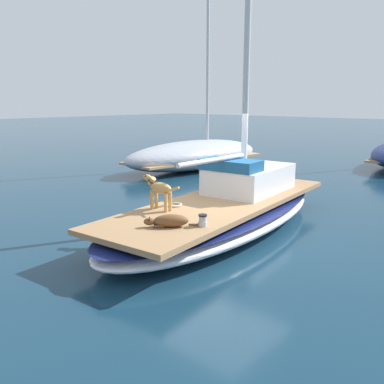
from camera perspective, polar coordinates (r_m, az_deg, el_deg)
The scene contains 9 objects.
ground_plane at distance 9.21m, azimuth 4.20°, elevation -5.14°, with size 120.00×120.00×0.00m, color #143347.
sailboat_main at distance 9.12m, azimuth 4.24°, elevation -3.14°, with size 3.29×7.47×0.66m.
mast_main at distance 9.44m, azimuth 6.88°, elevation 16.11°, with size 0.14×2.27×6.14m.
cabin_house at distance 9.91m, azimuth 7.66°, elevation 2.04°, with size 1.63×2.36×0.84m.
dog_brown at distance 7.12m, azimuth -3.20°, elevation -4.00°, with size 0.73×0.74×0.22m.
dog_tan at distance 8.18m, azimuth -4.57°, elevation 0.43°, with size 0.94×0.26×0.70m.
deck_winch at distance 7.15m, azimuth 1.48°, elevation -3.97°, with size 0.16×0.16×0.21m.
coiled_rope at distance 8.55m, azimuth -2.46°, elevation -1.76°, with size 0.32×0.32×0.04m, color beige.
moored_boat_port_side at distance 17.09m, azimuth 0.43°, elevation 5.21°, with size 2.99×7.02×8.13m.
Camera 1 is at (5.39, -6.93, 2.79)m, focal length 38.70 mm.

